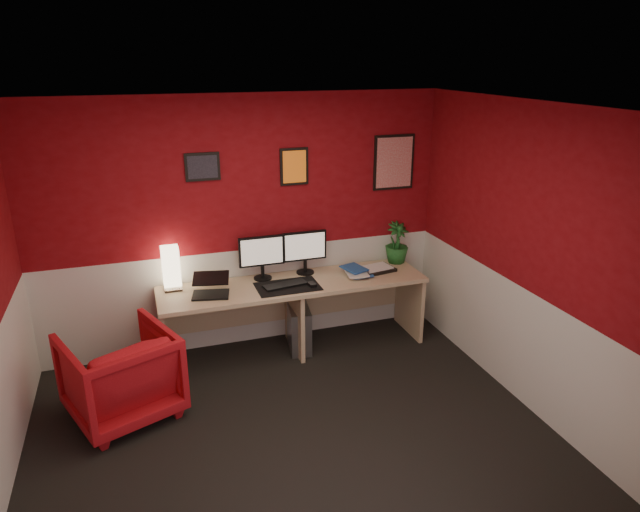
# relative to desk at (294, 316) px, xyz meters

# --- Properties ---
(ground) EXTENTS (4.00, 3.50, 0.01)m
(ground) POSITION_rel_desk_xyz_m (-0.40, -1.41, -0.36)
(ground) COLOR black
(ground) RESTS_ON ground
(ceiling) EXTENTS (4.00, 3.50, 0.01)m
(ceiling) POSITION_rel_desk_xyz_m (-0.40, -1.41, 2.13)
(ceiling) COLOR white
(ceiling) RESTS_ON ground
(wall_back) EXTENTS (4.00, 0.01, 2.50)m
(wall_back) POSITION_rel_desk_xyz_m (-0.40, 0.34, 0.89)
(wall_back) COLOR maroon
(wall_back) RESTS_ON ground
(wall_front) EXTENTS (4.00, 0.01, 2.50)m
(wall_front) POSITION_rel_desk_xyz_m (-0.40, -3.16, 0.89)
(wall_front) COLOR maroon
(wall_front) RESTS_ON ground
(wall_right) EXTENTS (0.01, 3.50, 2.50)m
(wall_right) POSITION_rel_desk_xyz_m (1.60, -1.41, 0.89)
(wall_right) COLOR maroon
(wall_right) RESTS_ON ground
(wainscot_back) EXTENTS (4.00, 0.01, 1.00)m
(wainscot_back) POSITION_rel_desk_xyz_m (-0.40, 0.34, 0.14)
(wainscot_back) COLOR silver
(wainscot_back) RESTS_ON ground
(wainscot_right) EXTENTS (0.01, 3.50, 1.00)m
(wainscot_right) POSITION_rel_desk_xyz_m (1.60, -1.41, 0.14)
(wainscot_right) COLOR silver
(wainscot_right) RESTS_ON ground
(desk) EXTENTS (2.60, 0.65, 0.73)m
(desk) POSITION_rel_desk_xyz_m (0.00, 0.00, 0.00)
(desk) COLOR tan
(desk) RESTS_ON ground
(shoji_lamp) EXTENTS (0.16, 0.16, 0.40)m
(shoji_lamp) POSITION_rel_desk_xyz_m (-1.13, 0.20, 0.56)
(shoji_lamp) COLOR #FFE5B2
(shoji_lamp) RESTS_ON desk
(laptop) EXTENTS (0.37, 0.30, 0.22)m
(laptop) POSITION_rel_desk_xyz_m (-0.81, -0.06, 0.47)
(laptop) COLOR black
(laptop) RESTS_ON desk
(monitor_left) EXTENTS (0.45, 0.06, 0.58)m
(monitor_left) POSITION_rel_desk_xyz_m (-0.26, 0.19, 0.66)
(monitor_left) COLOR black
(monitor_left) RESTS_ON desk
(monitor_right) EXTENTS (0.45, 0.06, 0.58)m
(monitor_right) POSITION_rel_desk_xyz_m (0.18, 0.21, 0.66)
(monitor_right) COLOR black
(monitor_right) RESTS_ON desk
(desk_mat) EXTENTS (0.60, 0.38, 0.01)m
(desk_mat) POSITION_rel_desk_xyz_m (-0.08, -0.08, 0.37)
(desk_mat) COLOR black
(desk_mat) RESTS_ON desk
(keyboard) EXTENTS (0.44, 0.20, 0.02)m
(keyboard) POSITION_rel_desk_xyz_m (-0.10, -0.06, 0.38)
(keyboard) COLOR black
(keyboard) RESTS_ON desk_mat
(mouse) EXTENTS (0.07, 0.11, 0.03)m
(mouse) POSITION_rel_desk_xyz_m (0.14, -0.15, 0.39)
(mouse) COLOR black
(mouse) RESTS_ON desk_mat
(book_bottom) EXTENTS (0.26, 0.32, 0.03)m
(book_bottom) POSITION_rel_desk_xyz_m (0.58, 0.02, 0.38)
(book_bottom) COLOR #22519C
(book_bottom) RESTS_ON desk
(book_middle) EXTENTS (0.24, 0.30, 0.02)m
(book_middle) POSITION_rel_desk_xyz_m (0.53, -0.02, 0.40)
(book_middle) COLOR silver
(book_middle) RESTS_ON book_bottom
(book_top) EXTENTS (0.25, 0.30, 0.02)m
(book_top) POSITION_rel_desk_xyz_m (0.54, -0.01, 0.43)
(book_top) COLOR #22519C
(book_top) RESTS_ON book_middle
(zen_tray) EXTENTS (0.39, 0.31, 0.03)m
(zen_tray) POSITION_rel_desk_xyz_m (0.89, 0.04, 0.38)
(zen_tray) COLOR black
(zen_tray) RESTS_ON desk
(potted_plant) EXTENTS (0.30, 0.30, 0.44)m
(potted_plant) POSITION_rel_desk_xyz_m (1.19, 0.21, 0.58)
(potted_plant) COLOR #19591E
(potted_plant) RESTS_ON desk
(pc_tower) EXTENTS (0.26, 0.47, 0.45)m
(pc_tower) POSITION_rel_desk_xyz_m (0.05, 0.02, -0.14)
(pc_tower) COLOR #99999E
(pc_tower) RESTS_ON ground
(armchair) EXTENTS (1.04, 1.06, 0.74)m
(armchair) POSITION_rel_desk_xyz_m (-1.64, -0.60, 0.01)
(armchair) COLOR red
(armchair) RESTS_ON ground
(art_left) EXTENTS (0.32, 0.02, 0.26)m
(art_left) POSITION_rel_desk_xyz_m (-0.76, 0.33, 1.49)
(art_left) COLOR black
(art_left) RESTS_ON wall_back
(art_center) EXTENTS (0.28, 0.02, 0.36)m
(art_center) POSITION_rel_desk_xyz_m (0.11, 0.33, 1.44)
(art_center) COLOR orange
(art_center) RESTS_ON wall_back
(art_right) EXTENTS (0.44, 0.02, 0.56)m
(art_right) POSITION_rel_desk_xyz_m (1.18, 0.33, 1.42)
(art_right) COLOR red
(art_right) RESTS_ON wall_back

